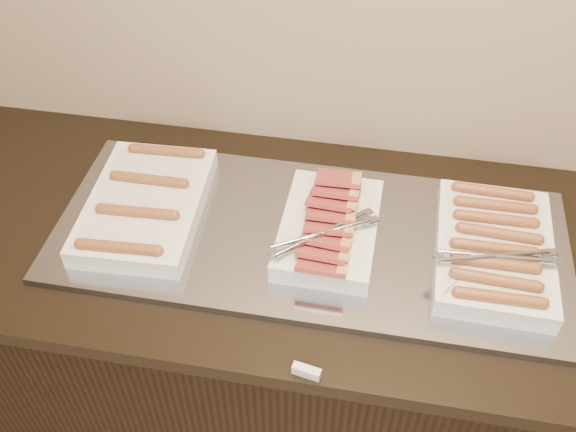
# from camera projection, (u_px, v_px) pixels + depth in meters

# --- Properties ---
(counter) EXTENTS (2.06, 0.76, 0.90)m
(counter) POSITION_uv_depth(u_px,v_px,m) (314.00, 347.00, 1.84)
(counter) COLOR black
(counter) RESTS_ON ground
(warming_tray) EXTENTS (1.20, 0.50, 0.02)m
(warming_tray) POSITION_uv_depth(u_px,v_px,m) (309.00, 237.00, 1.51)
(warming_tray) COLOR #91949F
(warming_tray) RESTS_ON counter
(dish_left) EXTENTS (0.28, 0.41, 0.07)m
(dish_left) POSITION_uv_depth(u_px,v_px,m) (146.00, 204.00, 1.54)
(dish_left) COLOR silver
(dish_left) RESTS_ON warming_tray
(dish_center) EXTENTS (0.25, 0.35, 0.09)m
(dish_center) POSITION_uv_depth(u_px,v_px,m) (329.00, 227.00, 1.47)
(dish_center) COLOR silver
(dish_center) RESTS_ON warming_tray
(dish_right) EXTENTS (0.27, 0.39, 0.08)m
(dish_right) POSITION_uv_depth(u_px,v_px,m) (494.00, 249.00, 1.43)
(dish_right) COLOR silver
(dish_right) RESTS_ON warming_tray
(label_holder) EXTENTS (0.06, 0.03, 0.02)m
(label_holder) POSITION_uv_depth(u_px,v_px,m) (306.00, 371.00, 1.26)
(label_holder) COLOR silver
(label_holder) RESTS_ON counter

